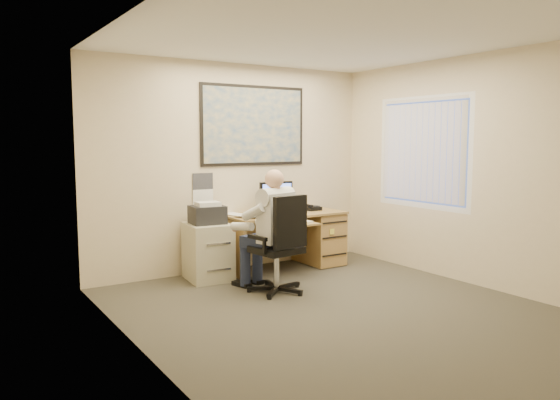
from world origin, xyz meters
TOP-DOWN VIEW (x-y plane):
  - room_shell at (0.00, 0.00)m, footprint 4.00×4.50m
  - desk at (0.87, 1.90)m, footprint 1.60×0.97m
  - world_map at (0.30, 2.23)m, footprint 1.56×0.03m
  - wall_calendar at (-0.45, 2.24)m, footprint 0.28×0.01m
  - window_blinds at (1.97, 0.80)m, footprint 0.06×1.40m
  - filing_cabinet at (-0.56, 1.89)m, footprint 0.55×0.64m
  - office_chair at (-0.15, 0.91)m, footprint 0.74×0.74m
  - person at (-0.15, 1.00)m, footprint 0.77×0.94m

SIDE VIEW (x-z plane):
  - office_chair at x=-0.15m, z-range -0.23..0.88m
  - filing_cabinet at x=-0.56m, z-range -0.07..0.89m
  - desk at x=0.87m, z-range -0.13..1.02m
  - person at x=-0.15m, z-range 0.00..1.38m
  - wall_calendar at x=-0.45m, z-range 0.87..1.29m
  - room_shell at x=0.00m, z-range 0.00..2.70m
  - window_blinds at x=1.97m, z-range 0.90..2.20m
  - world_map at x=0.30m, z-range 1.37..2.43m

